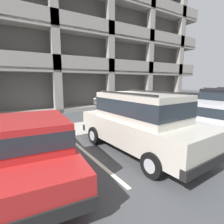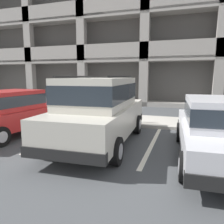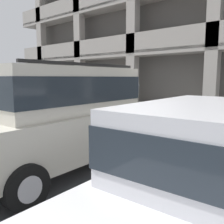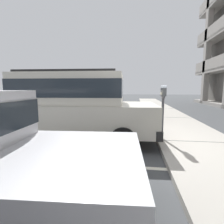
{
  "view_description": "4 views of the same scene",
  "coord_description": "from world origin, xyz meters",
  "views": [
    {
      "loc": [
        -3.77,
        -6.57,
        2.36
      ],
      "look_at": [
        -0.0,
        -0.57,
        1.11
      ],
      "focal_mm": 28.0,
      "sensor_mm": 36.0,
      "label": 1
    },
    {
      "loc": [
        2.42,
        -8.19,
        2.02
      ],
      "look_at": [
        -0.04,
        -0.85,
        0.75
      ],
      "focal_mm": 35.0,
      "sensor_mm": 36.0,
      "label": 2
    },
    {
      "loc": [
        3.94,
        -5.24,
        1.79
      ],
      "look_at": [
        -0.2,
        -0.51,
        0.91
      ],
      "focal_mm": 40.0,
      "sensor_mm": 36.0,
      "label": 3
    },
    {
      "loc": [
        4.89,
        -0.46,
        1.57
      ],
      "look_at": [
        0.27,
        -1.05,
        0.93
      ],
      "focal_mm": 28.0,
      "sensor_mm": 36.0,
      "label": 4
    }
  ],
  "objects": [
    {
      "name": "sidewalk",
      "position": [
        0.0,
        1.3,
        0.06
      ],
      "size": [
        40.0,
        2.2,
        0.12
      ],
      "color": "#ADA89E",
      "rests_on": "ground_plane"
    },
    {
      "name": "red_sedan",
      "position": [
        -3.26,
        -2.11,
        0.82
      ],
      "size": [
        2.15,
        4.62,
        1.54
      ],
      "rotation": [
        0.0,
        0.0,
        -0.1
      ],
      "color": "red",
      "rests_on": "ground_plane"
    },
    {
      "name": "ground_plane",
      "position": [
        0.0,
        0.0,
        -0.05
      ],
      "size": [
        80.0,
        80.0,
        0.1
      ],
      "color": "#444749"
    },
    {
      "name": "parking_stall_lines",
      "position": [
        1.56,
        -1.4,
        0.0
      ],
      "size": [
        12.61,
        4.8,
        0.01
      ],
      "color": "silver",
      "rests_on": "ground_plane"
    },
    {
      "name": "parking_meter_near",
      "position": [
        -0.18,
        0.35,
        1.26
      ],
      "size": [
        0.35,
        0.12,
        1.53
      ],
      "color": "#47474C",
      "rests_on": "sidewalk"
    },
    {
      "name": "silver_suv",
      "position": [
        0.03,
        -2.23,
        1.09
      ],
      "size": [
        2.17,
        4.86,
        2.03
      ],
      "rotation": [
        0.0,
        0.0,
        0.05
      ],
      "color": "beige",
      "rests_on": "ground_plane"
    }
  ]
}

